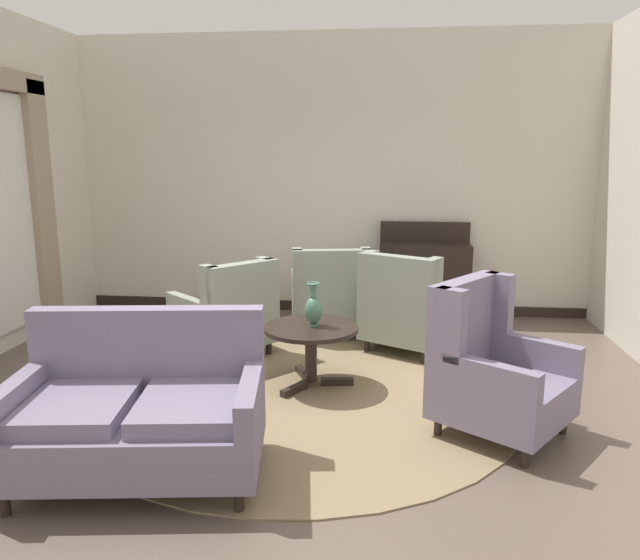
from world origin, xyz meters
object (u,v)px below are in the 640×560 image
(porcelain_vase, at_px, (313,308))
(sideboard, at_px, (424,277))
(armchair_foreground_right, at_px, (227,314))
(settee, at_px, (139,413))
(armchair_near_sideboard, at_px, (492,371))
(armchair_beside_settee, at_px, (408,310))
(armchair_near_window, at_px, (330,297))
(coffee_table, at_px, (311,339))

(porcelain_vase, bearing_deg, sideboard, 65.24)
(armchair_foreground_right, distance_m, sideboard, 2.50)
(settee, bearing_deg, armchair_near_sideboard, 13.04)
(armchair_beside_settee, height_order, armchair_near_window, armchair_beside_settee)
(armchair_beside_settee, relative_size, armchair_near_window, 1.06)
(armchair_foreground_right, xyz_separation_m, armchair_near_window, (0.93, 0.80, 0.01))
(armchair_foreground_right, bearing_deg, armchair_near_sideboard, 99.24)
(armchair_near_window, bearing_deg, armchair_foreground_right, 30.70)
(armchair_beside_settee, height_order, armchair_foreground_right, armchair_beside_settee)
(armchair_near_window, relative_size, sideboard, 0.89)
(armchair_near_sideboard, distance_m, sideboard, 2.98)
(porcelain_vase, xyz_separation_m, armchair_near_sideboard, (1.35, -0.71, -0.23))
(armchair_foreground_right, xyz_separation_m, sideboard, (1.97, 1.52, 0.11))
(armchair_near_window, bearing_deg, porcelain_vase, 80.23)
(porcelain_vase, bearing_deg, settee, -119.34)
(armchair_near_sideboard, height_order, sideboard, sideboard)
(porcelain_vase, distance_m, armchair_beside_settee, 1.32)
(coffee_table, height_order, armchair_near_window, armchair_near_window)
(sideboard, bearing_deg, armchair_near_window, -145.34)
(porcelain_vase, relative_size, armchair_beside_settee, 0.34)
(armchair_near_sideboard, relative_size, sideboard, 0.97)
(coffee_table, distance_m, porcelain_vase, 0.26)
(sideboard, bearing_deg, armchair_foreground_right, -142.35)
(armchair_near_sideboard, bearing_deg, armchair_foreground_right, 93.82)
(porcelain_vase, height_order, armchair_near_window, armchair_near_window)
(coffee_table, bearing_deg, armchair_foreground_right, 141.03)
(coffee_table, bearing_deg, armchair_near_sideboard, -26.92)
(settee, bearing_deg, coffee_table, 53.15)
(settee, distance_m, armchair_near_sideboard, 2.38)
(settee, distance_m, armchair_near_window, 3.20)
(armchair_foreground_right, bearing_deg, settee, 42.91)
(armchair_near_window, bearing_deg, settee, 64.23)
(armchair_near_sideboard, bearing_deg, sideboard, 41.98)
(porcelain_vase, distance_m, sideboard, 2.48)
(settee, height_order, armchair_beside_settee, armchair_beside_settee)
(settee, relative_size, armchair_near_sideboard, 1.43)
(armchair_near_window, bearing_deg, sideboard, -155.40)
(armchair_beside_settee, relative_size, armchair_near_sideboard, 0.98)
(porcelain_vase, relative_size, settee, 0.23)
(coffee_table, relative_size, armchair_near_window, 0.77)
(armchair_beside_settee, distance_m, armchair_near_sideboard, 1.80)
(porcelain_vase, distance_m, armchair_near_sideboard, 1.54)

